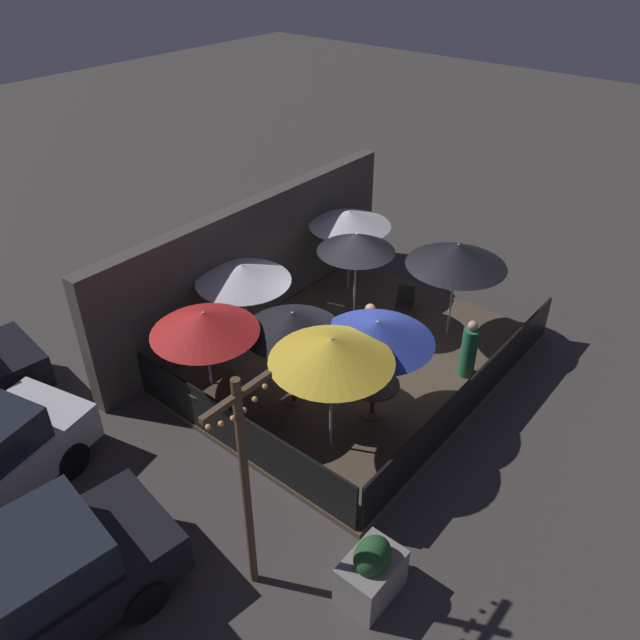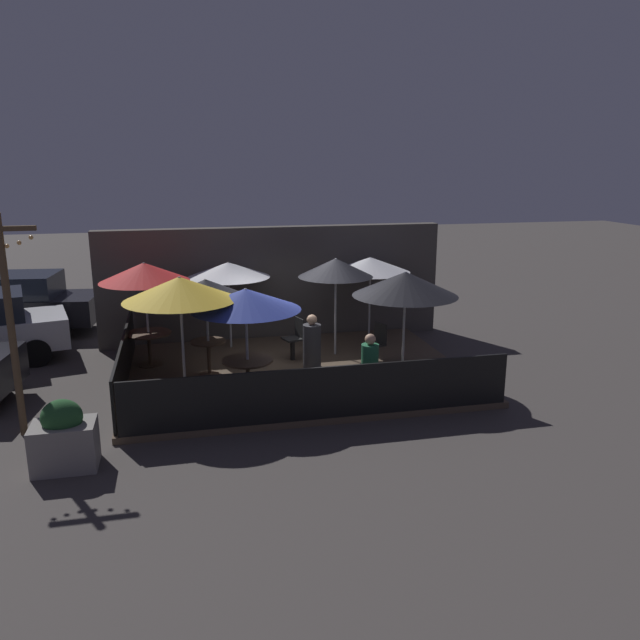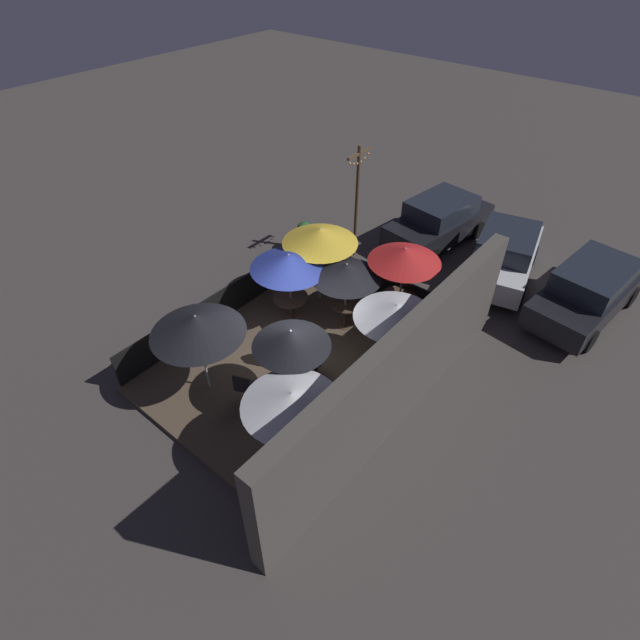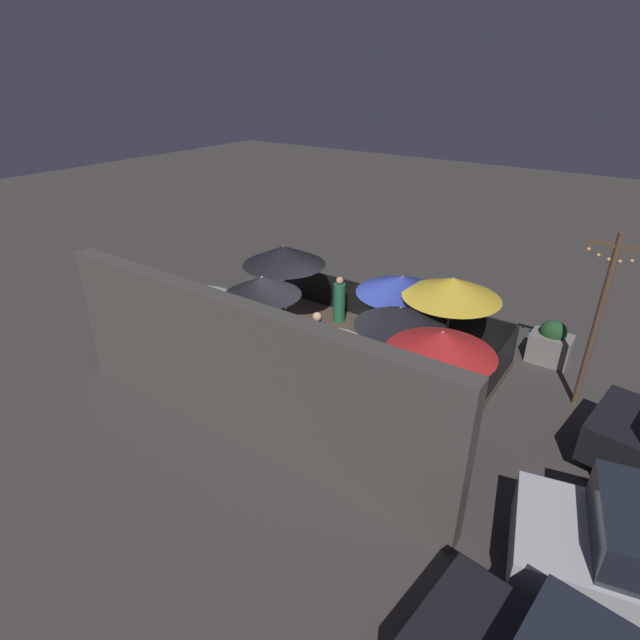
% 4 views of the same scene
% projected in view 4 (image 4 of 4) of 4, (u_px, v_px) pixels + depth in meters
% --- Properties ---
extents(ground_plane, '(60.00, 60.00, 0.00)m').
position_uv_depth(ground_plane, '(328.00, 368.00, 11.85)').
color(ground_plane, '#423D3A').
extents(patio_deck, '(7.13, 5.46, 0.12)m').
position_uv_depth(patio_deck, '(328.00, 366.00, 11.82)').
color(patio_deck, brown).
rests_on(patio_deck, ground_plane).
extents(building_wall, '(8.73, 0.36, 2.91)m').
position_uv_depth(building_wall, '(236.00, 372.00, 9.04)').
color(building_wall, '#4C4742').
rests_on(building_wall, ground_plane).
extents(fence_front, '(6.93, 0.05, 0.95)m').
position_uv_depth(fence_front, '(384.00, 306.00, 13.53)').
color(fence_front, black).
rests_on(fence_front, patio_deck).
extents(fence_side_left, '(0.05, 5.26, 0.95)m').
position_uv_depth(fence_side_left, '(476.00, 398.00, 9.76)').
color(fence_side_left, black).
rests_on(fence_side_left, patio_deck).
extents(patio_umbrella_0, '(1.92, 1.92, 2.29)m').
position_uv_depth(patio_umbrella_0, '(442.00, 342.00, 8.49)').
color(patio_umbrella_0, '#B2B2B7').
rests_on(patio_umbrella_0, patio_deck).
extents(patio_umbrella_1, '(2.08, 2.08, 2.09)m').
position_uv_depth(patio_umbrella_1, '(402.00, 285.00, 11.24)').
color(patio_umbrella_1, '#B2B2B7').
rests_on(patio_umbrella_1, patio_deck).
extents(patio_umbrella_2, '(1.85, 1.85, 2.05)m').
position_uv_depth(patio_umbrella_2, '(400.00, 316.00, 9.92)').
color(patio_umbrella_2, '#B2B2B7').
rests_on(patio_umbrella_2, patio_deck).
extents(patio_umbrella_3, '(2.14, 2.14, 2.24)m').
position_uv_depth(patio_umbrella_3, '(284.00, 255.00, 12.69)').
color(patio_umbrella_3, '#B2B2B7').
rests_on(patio_umbrella_3, patio_deck).
extents(patio_umbrella_4, '(1.96, 1.96, 2.08)m').
position_uv_depth(patio_umbrella_4, '(320.00, 343.00, 8.84)').
color(patio_umbrella_4, '#B2B2B7').
rests_on(patio_umbrella_4, patio_deck).
extents(patio_umbrella_5, '(2.08, 2.08, 2.35)m').
position_uv_depth(patio_umbrella_5, '(452.00, 288.00, 10.48)').
color(patio_umbrella_5, '#B2B2B7').
rests_on(patio_umbrella_5, patio_deck).
extents(patio_umbrella_6, '(1.71, 1.71, 2.26)m').
position_uv_depth(patio_umbrella_6, '(262.00, 286.00, 10.78)').
color(patio_umbrella_6, '#B2B2B7').
rests_on(patio_umbrella_6, patio_deck).
extents(patio_umbrella_7, '(1.98, 1.98, 2.09)m').
position_uv_depth(patio_umbrella_7, '(190.00, 295.00, 10.68)').
color(patio_umbrella_7, '#B2B2B7').
rests_on(patio_umbrella_7, patio_deck).
extents(dining_table_0, '(0.99, 0.99, 0.74)m').
position_uv_depth(dining_table_0, '(433.00, 413.00, 9.17)').
color(dining_table_0, '#4C3828').
rests_on(dining_table_0, patio_deck).
extents(dining_table_1, '(0.97, 0.97, 0.71)m').
position_uv_depth(dining_table_1, '(398.00, 336.00, 11.84)').
color(dining_table_1, '#4C3828').
rests_on(dining_table_1, patio_deck).
extents(dining_table_2, '(0.73, 0.73, 0.74)m').
position_uv_depth(dining_table_2, '(396.00, 370.00, 10.49)').
color(dining_table_2, '#4C3828').
rests_on(dining_table_2, patio_deck).
extents(patio_chair_0, '(0.50, 0.50, 0.96)m').
position_uv_depth(patio_chair_0, '(305.00, 356.00, 11.09)').
color(patio_chair_0, black).
rests_on(patio_chair_0, patio_deck).
extents(patio_chair_1, '(0.52, 0.52, 0.92)m').
position_uv_depth(patio_chair_1, '(268.00, 325.00, 12.51)').
color(patio_chair_1, black).
rests_on(patio_chair_1, patio_deck).
extents(patron_0, '(0.33, 0.33, 1.30)m').
position_uv_depth(patron_0, '(339.00, 301.00, 13.54)').
color(patron_0, '#236642').
rests_on(patron_0, patio_deck).
extents(patron_1, '(0.41, 0.41, 1.23)m').
position_uv_depth(patron_1, '(317.00, 339.00, 11.77)').
color(patron_1, '#333338').
rests_on(patron_1, patio_deck).
extents(planter_box, '(0.93, 0.65, 1.09)m').
position_uv_depth(planter_box, '(551.00, 344.00, 11.92)').
color(planter_box, gray).
rests_on(planter_box, ground_plane).
extents(light_post, '(1.10, 0.12, 3.73)m').
position_uv_depth(light_post, '(599.00, 315.00, 9.69)').
color(light_post, brown).
rests_on(light_post, ground_plane).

